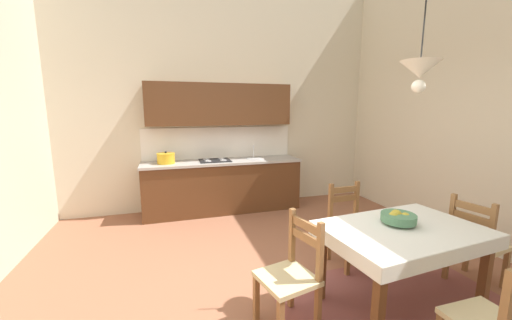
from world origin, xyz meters
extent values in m
cube|color=#935B42|center=(0.00, 0.00, -0.05)|extent=(6.11, 6.06, 0.10)
cube|color=beige|center=(0.00, 2.79, 2.05)|extent=(6.11, 0.12, 4.11)
cube|color=beige|center=(2.81, 0.00, 2.05)|extent=(0.12, 6.06, 4.11)
cube|color=#8F4E4A|center=(0.92, -0.69, 0.00)|extent=(2.10, 1.60, 0.01)
cube|color=#56331C|center=(-0.12, 2.42, 0.43)|extent=(2.66, 0.60, 0.86)
cube|color=#ADA8A3|center=(-0.12, 2.41, 0.88)|extent=(2.69, 0.63, 0.04)
cube|color=white|center=(-0.12, 2.71, 1.18)|extent=(2.66, 0.01, 0.55)
cube|color=#56331C|center=(-0.12, 2.55, 1.85)|extent=(2.45, 0.34, 0.70)
cube|color=black|center=(-0.12, 2.15, 0.04)|extent=(2.62, 0.02, 0.09)
cylinder|color=silver|center=(0.48, 2.42, 0.90)|extent=(0.34, 0.34, 0.02)
cylinder|color=silver|center=(0.48, 2.56, 1.01)|extent=(0.02, 0.02, 0.22)
cube|color=black|center=(-0.25, 2.42, 0.91)|extent=(0.52, 0.42, 0.01)
cylinder|color=silver|center=(-0.38, 2.32, 0.92)|extent=(0.11, 0.11, 0.01)
cylinder|color=silver|center=(-0.12, 2.32, 0.92)|extent=(0.11, 0.11, 0.01)
cylinder|color=silver|center=(-0.38, 2.52, 0.92)|extent=(0.11, 0.11, 0.01)
cylinder|color=silver|center=(-0.12, 2.52, 0.92)|extent=(0.11, 0.11, 0.01)
cylinder|color=gold|center=(-1.05, 2.40, 0.98)|extent=(0.28, 0.28, 0.15)
cylinder|color=gold|center=(-1.05, 2.40, 1.06)|extent=(0.29, 0.29, 0.02)
sphere|color=black|center=(-1.05, 2.40, 1.08)|extent=(0.04, 0.04, 0.04)
cube|color=brown|center=(0.92, -0.59, 0.74)|extent=(1.37, 0.94, 0.02)
cube|color=brown|center=(0.36, -0.99, 0.36)|extent=(0.08, 0.08, 0.73)
cube|color=brown|center=(1.54, -0.89, 0.36)|extent=(0.08, 0.08, 0.73)
cube|color=brown|center=(0.30, -0.29, 0.36)|extent=(0.08, 0.08, 0.73)
cube|color=brown|center=(1.48, -0.18, 0.36)|extent=(0.08, 0.08, 0.73)
cube|color=silver|center=(0.92, -0.59, 0.75)|extent=(1.44, 1.00, 0.00)
cube|color=silver|center=(0.96, -1.03, 0.69)|extent=(1.36, 0.12, 0.12)
cube|color=silver|center=(0.88, -0.14, 0.69)|extent=(1.36, 0.12, 0.12)
cube|color=silver|center=(0.24, -0.65, 0.69)|extent=(0.08, 0.89, 0.12)
cube|color=silver|center=(1.60, -0.53, 0.69)|extent=(0.08, 0.89, 0.12)
cube|color=#D1BC89|center=(-0.16, -0.53, 0.43)|extent=(0.50, 0.50, 0.04)
cube|color=olive|center=(-0.37, -0.40, 0.21)|extent=(0.05, 0.05, 0.41)
cube|color=olive|center=(0.06, -0.67, 0.46)|extent=(0.05, 0.05, 0.93)
cube|color=olive|center=(-0.02, -0.32, 0.46)|extent=(0.05, 0.05, 0.93)
cube|color=olive|center=(0.02, -0.50, 0.84)|extent=(0.09, 0.32, 0.07)
cube|color=olive|center=(0.02, -0.50, 0.74)|extent=(0.09, 0.32, 0.07)
cube|color=#D1BC89|center=(0.94, 0.17, 0.43)|extent=(0.44, 0.44, 0.04)
cube|color=olive|center=(1.13, 0.00, 0.21)|extent=(0.05, 0.05, 0.41)
cube|color=olive|center=(0.77, -0.02, 0.21)|extent=(0.05, 0.05, 0.41)
cube|color=olive|center=(1.12, 0.36, 0.46)|extent=(0.05, 0.05, 0.93)
cube|color=olive|center=(0.76, 0.34, 0.46)|extent=(0.05, 0.05, 0.93)
cube|color=olive|center=(0.94, 0.35, 0.84)|extent=(0.32, 0.04, 0.07)
cube|color=olive|center=(0.94, 0.35, 0.74)|extent=(0.32, 0.04, 0.07)
cube|color=#D1BC89|center=(1.93, -0.53, 0.43)|extent=(0.48, 0.48, 0.04)
cube|color=olive|center=(2.08, -0.33, 0.21)|extent=(0.05, 0.05, 0.41)
cube|color=olive|center=(2.14, -0.68, 0.21)|extent=(0.05, 0.05, 0.41)
cube|color=olive|center=(1.72, -0.38, 0.46)|extent=(0.05, 0.05, 0.93)
cube|color=olive|center=(1.78, -0.74, 0.46)|extent=(0.05, 0.05, 0.93)
cube|color=olive|center=(1.75, -0.56, 0.84)|extent=(0.07, 0.32, 0.07)
cube|color=olive|center=(1.75, -0.56, 0.74)|extent=(0.07, 0.32, 0.07)
cylinder|color=#4C7F5B|center=(0.93, -0.51, 0.77)|extent=(0.17, 0.17, 0.02)
cylinder|color=#4C7F5B|center=(0.93, -0.51, 0.81)|extent=(0.30, 0.30, 0.07)
sphere|color=gold|center=(0.88, -0.50, 0.82)|extent=(0.09, 0.09, 0.09)
sphere|color=gold|center=(0.98, -0.53, 0.82)|extent=(0.08, 0.08, 0.08)
sphere|color=gold|center=(0.93, -0.48, 0.83)|extent=(0.10, 0.10, 0.10)
cylinder|color=black|center=(1.00, -0.53, 2.42)|extent=(0.01, 0.01, 0.57)
cone|color=silver|center=(1.00, -0.53, 2.10)|extent=(0.32, 0.32, 0.14)
sphere|color=white|center=(1.00, -0.53, 1.96)|extent=(0.11, 0.11, 0.11)
camera|label=1|loc=(-1.03, -2.55, 1.78)|focal=20.73mm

